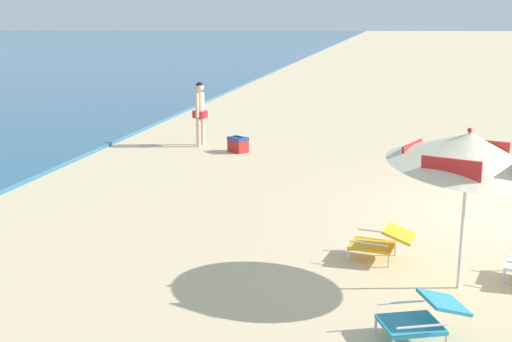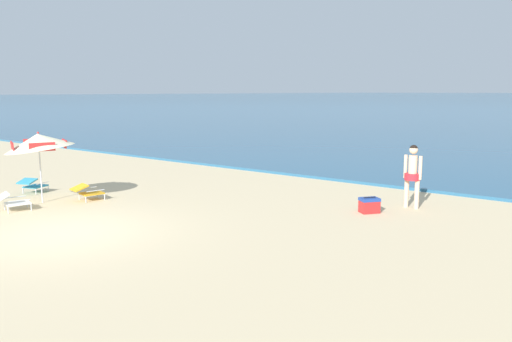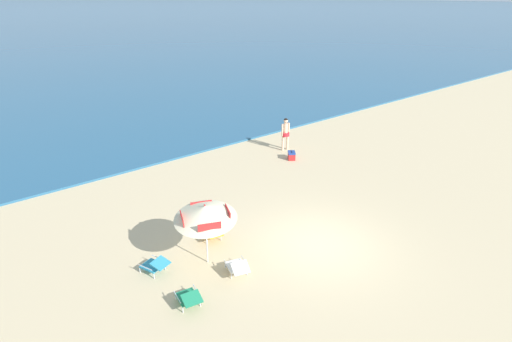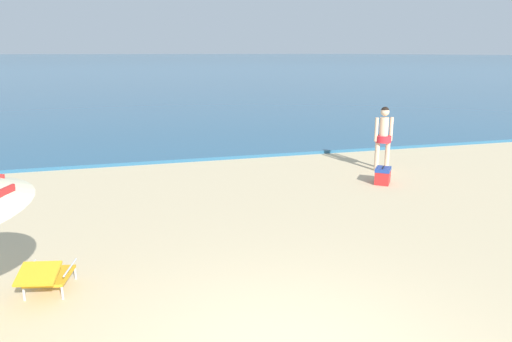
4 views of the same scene
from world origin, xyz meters
The scene contains 4 objects.
ocean_water centered at (0.00, 409.79, 0.05)m, with size 800.00×800.00×0.10m, color #285B7F.
lounge_chair_beside_umbrella centered at (-2.55, 2.48, 0.28)m, with size 0.70×0.96×0.50m.
person_standing_near_shore centered at (5.36, 7.35, 1.01)m, with size 0.52×0.43×1.75m.
cooler_box centered at (4.68, 6.14, 0.20)m, with size 0.58×0.61×0.43m.
Camera 4 is at (-1.42, -3.80, 3.17)m, focal length 32.95 mm.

